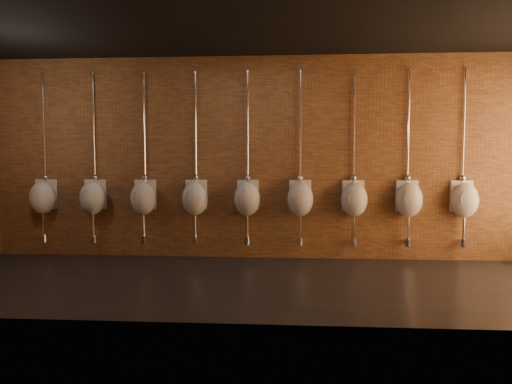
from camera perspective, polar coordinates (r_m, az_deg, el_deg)
ground at (r=5.97m, az=-1.14°, el=-11.19°), size 8.50×8.50×0.00m
room_shell at (r=5.78m, az=-1.17°, el=8.42°), size 8.54×3.04×3.22m
urinal_0 at (r=8.13m, az=-25.11°, el=-0.57°), size 0.44×0.40×2.72m
urinal_1 at (r=7.77m, az=-19.74°, el=-0.63°), size 0.44×0.40×2.72m
urinal_2 at (r=7.48m, az=-13.90°, el=-0.68°), size 0.44×0.40×2.72m
urinal_3 at (r=7.27m, az=-7.65°, el=-0.73°), size 0.44×0.40×2.72m
urinal_4 at (r=7.15m, az=-1.11°, el=-0.78°), size 0.44×0.40×2.72m
urinal_5 at (r=7.13m, az=5.55°, el=-0.81°), size 0.44×0.40×2.72m
urinal_6 at (r=7.20m, az=12.17°, el=-0.83°), size 0.44×0.40×2.72m
urinal_7 at (r=7.37m, az=18.56°, el=-0.84°), size 0.44×0.40×2.72m
urinal_8 at (r=7.62m, az=24.61°, el=-0.84°), size 0.44×0.40×2.72m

